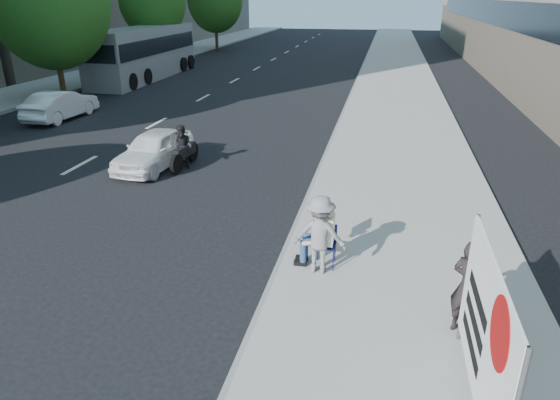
% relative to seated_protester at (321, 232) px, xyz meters
% --- Properties ---
extents(ground, '(160.00, 160.00, 0.00)m').
position_rel_seated_protester_xyz_m(ground, '(-2.29, -2.81, -0.87)').
color(ground, black).
rests_on(ground, ground).
extents(near_sidewalk, '(5.00, 120.00, 0.15)m').
position_rel_seated_protester_xyz_m(near_sidewalk, '(1.71, 17.19, -0.80)').
color(near_sidewalk, '#9A9790').
rests_on(near_sidewalk, ground).
extents(far_sidewalk, '(4.50, 120.00, 0.15)m').
position_rel_seated_protester_xyz_m(far_sidewalk, '(-19.04, 17.19, -0.80)').
color(far_sidewalk, '#9A9790').
rests_on(far_sidewalk, ground).
extents(tree_far_c, '(6.00, 6.00, 8.47)m').
position_rel_seated_protester_xyz_m(tree_far_c, '(-15.99, 15.19, 4.15)').
color(tree_far_c, '#382616').
rests_on(tree_far_c, ground).
extents(tree_far_d, '(4.80, 4.80, 7.65)m').
position_rel_seated_protester_xyz_m(tree_far_d, '(-15.99, 27.19, 4.01)').
color(tree_far_d, '#382616').
rests_on(tree_far_d, ground).
extents(tree_far_e, '(5.40, 5.40, 7.89)m').
position_rel_seated_protester_xyz_m(tree_far_e, '(-15.99, 41.19, 3.91)').
color(tree_far_e, '#382616').
rests_on(tree_far_e, ground).
extents(seated_protester, '(0.83, 1.11, 1.31)m').
position_rel_seated_protester_xyz_m(seated_protester, '(0.00, 0.00, 0.00)').
color(seated_protester, '#121451').
rests_on(seated_protester, near_sidewalk).
extents(jogger, '(1.08, 0.67, 1.61)m').
position_rel_seated_protester_xyz_m(jogger, '(0.01, -0.26, 0.08)').
color(jogger, slate).
rests_on(jogger, near_sidewalk).
extents(pedestrian_woman, '(0.72, 0.72, 1.69)m').
position_rel_seated_protester_xyz_m(pedestrian_woman, '(2.58, -1.78, 0.12)').
color(pedestrian_woman, black).
rests_on(pedestrian_woman, near_sidewalk).
extents(protest_banner, '(0.08, 3.06, 2.20)m').
position_rel_seated_protester_xyz_m(protest_banner, '(2.49, -3.45, 0.53)').
color(protest_banner, '#4C4C4C').
rests_on(protest_banner, near_sidewalk).
extents(white_sedan_near, '(1.77, 3.69, 1.22)m').
position_rel_seated_protester_xyz_m(white_sedan_near, '(-6.22, 5.53, -0.26)').
color(white_sedan_near, white).
rests_on(white_sedan_near, ground).
extents(white_sedan_mid, '(1.53, 4.01, 1.30)m').
position_rel_seated_protester_xyz_m(white_sedan_mid, '(-13.36, 11.07, -0.22)').
color(white_sedan_mid, white).
rests_on(white_sedan_mid, ground).
extents(motorcycle, '(0.75, 2.05, 1.42)m').
position_rel_seated_protester_xyz_m(motorcycle, '(-5.25, 5.67, -0.24)').
color(motorcycle, black).
rests_on(motorcycle, ground).
extents(bus, '(2.76, 12.08, 3.30)m').
position_rel_seated_protester_xyz_m(bus, '(-14.96, 23.09, 0.76)').
color(bus, gray).
rests_on(bus, ground).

